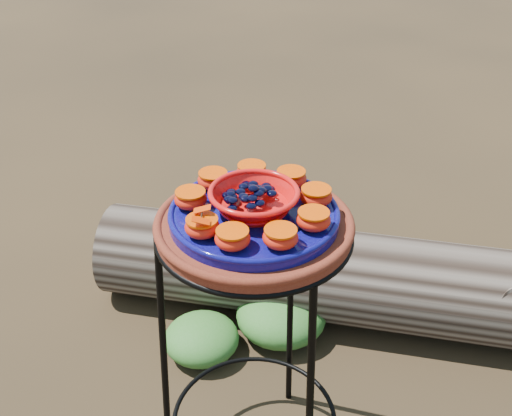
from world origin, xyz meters
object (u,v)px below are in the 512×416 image
at_px(red_bowl, 254,201).
at_px(driftwood_log, 347,278).
at_px(cobalt_plate, 254,216).
at_px(terracotta_saucer, 254,227).
at_px(plant_stand, 254,359).

xyz_separation_m(red_bowl, driftwood_log, (0.02, 0.63, -0.63)).
relative_size(cobalt_plate, driftwood_log, 0.21).
distance_m(cobalt_plate, driftwood_log, 0.86).
bearing_deg(cobalt_plate, red_bowl, 0.00).
height_order(terracotta_saucer, cobalt_plate, cobalt_plate).
bearing_deg(driftwood_log, terracotta_saucer, -91.99).
bearing_deg(driftwood_log, red_bowl, -91.99).
xyz_separation_m(cobalt_plate, red_bowl, (0.00, 0.00, 0.03)).
relative_size(plant_stand, red_bowl, 4.14).
height_order(terracotta_saucer, red_bowl, red_bowl).
distance_m(terracotta_saucer, cobalt_plate, 0.03).
distance_m(plant_stand, red_bowl, 0.43).
distance_m(cobalt_plate, red_bowl, 0.03).
height_order(plant_stand, driftwood_log, plant_stand).
xyz_separation_m(terracotta_saucer, red_bowl, (0.00, 0.00, 0.06)).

